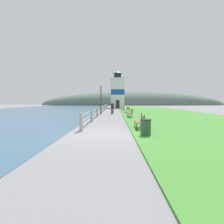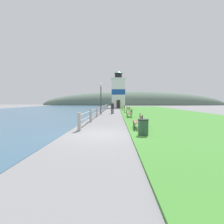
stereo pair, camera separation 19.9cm
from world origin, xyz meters
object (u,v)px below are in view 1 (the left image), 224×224
park_bench_by_lighthouse (123,108)px  park_bench_midway (130,112)px  lighthouse (118,92)px  lamp_post (101,93)px  park_bench_far (127,109)px  park_bench_near (140,121)px  person_strolling (112,107)px  trash_bin (146,128)px

park_bench_by_lighthouse → park_bench_midway: bearing=91.0°
lighthouse → lamp_post: (-2.48, -22.67, -1.45)m
park_bench_by_lighthouse → lamp_post: lamp_post is taller
park_bench_midway → park_bench_far: 6.98m
park_bench_by_lighthouse → park_bench_far: bearing=92.3°
park_bench_far → park_bench_near: bearing=82.3°
person_strolling → park_bench_midway: bearing=-159.0°
park_bench_far → lighthouse: 20.13m
lighthouse → person_strolling: 21.64m
lighthouse → person_strolling: size_ratio=5.73×
park_bench_near → park_bench_far: bearing=-87.5°
trash_bin → lighthouse: bearing=91.3°
park_bench_midway → person_strolling: bearing=-69.1°
park_bench_far → lamp_post: bearing=32.2°
park_bench_by_lighthouse → person_strolling: (-1.89, -8.84, 0.36)m
lighthouse → trash_bin: (0.83, -36.57, -3.76)m
park_bench_midway → trash_bin: 9.82m
park_bench_far → park_bench_by_lighthouse: size_ratio=1.26×
park_bench_near → park_bench_midway: 7.69m
park_bench_far → park_bench_by_lighthouse: bearing=-95.2°
park_bench_midway → park_bench_far: bearing=-90.3°
trash_bin → lamp_post: lamp_post is taller
park_bench_near → park_bench_midway: size_ratio=0.92×
lighthouse → park_bench_midway: bearing=-88.0°
lighthouse → person_strolling: (-1.04, -21.36, -3.29)m
park_bench_far → lamp_post: size_ratio=0.51×
park_bench_far → lamp_post: lamp_post is taller
park_bench_far → lighthouse: lighthouse is taller
park_bench_by_lighthouse → person_strolling: bearing=78.5°
park_bench_near → park_bench_far: 14.67m
park_bench_midway → person_strolling: 5.75m
park_bench_near → park_bench_midway: same height
trash_bin → person_strolling: bearing=97.0°
person_strolling → lamp_post: bearing=132.9°
park_bench_far → park_bench_by_lighthouse: (-0.22, 7.25, -0.00)m
park_bench_by_lighthouse → lamp_post: bearing=72.4°
park_bench_near → park_bench_by_lighthouse: (-0.02, 21.92, -0.00)m
person_strolling → lamp_post: (-1.45, -1.31, 1.84)m
park_bench_midway → trash_bin: park_bench_midway is taller
park_bench_midway → lighthouse: size_ratio=0.21×
trash_bin → park_bench_far: bearing=89.2°
park_bench_near → park_bench_by_lighthouse: size_ratio=1.12×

